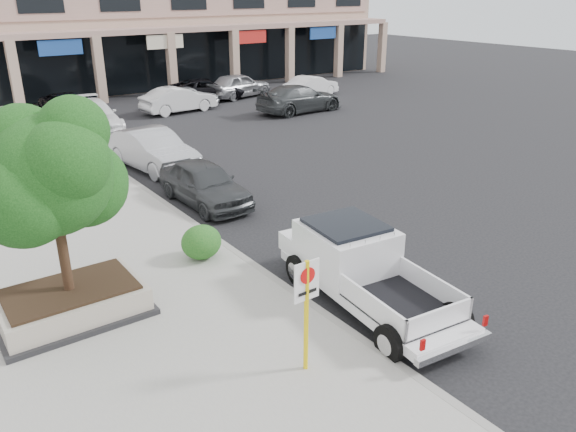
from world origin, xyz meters
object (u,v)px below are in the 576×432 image
Objects in this scene: lot_car_d at (207,89)px; lot_car_f at (311,86)px; no_parking_sign at (307,301)px; lot_car_b at (179,100)px; curb_car_d at (69,106)px; planter at (72,302)px; lot_car_c at (300,99)px; curb_car_c at (93,116)px; pickup_truck at (371,273)px; curb_car_a at (204,183)px; lot_car_a at (187,97)px; lot_car_e at (239,85)px; planter_tree at (55,173)px; curb_car_b at (152,150)px.

lot_car_f reaches higher than lot_car_d.
lot_car_b is at bearing 69.89° from no_parking_sign.
planter is at bearing -108.33° from curb_car_d.
lot_car_d is 1.17× the size of lot_car_f.
no_parking_sign is 0.42× the size of lot_car_c.
pickup_truck is at bearing -86.81° from curb_car_c.
lot_car_a is (7.06, 15.69, -0.06)m from curb_car_a.
lot_car_c reaches higher than lot_car_b.
planter is 18.77m from curb_car_c.
lot_car_d is 2.29m from lot_car_e.
lot_car_c is at bearing 40.84° from planter_tree.
lot_car_e is 1.11× the size of lot_car_f.
lot_car_c is 6.31m from lot_car_e.
curb_car_d is (3.06, 26.52, -0.96)m from no_parking_sign.
lot_car_b is 5.86m from lot_car_e.
curb_car_a is at bearing 118.39° from lot_car_f.
curb_car_b reaches higher than lot_car_b.
curb_car_b is at bearing 58.02° from planter.
planter_tree is 0.88× the size of lot_car_b.
lot_car_d is 7.11m from lot_car_f.
lot_car_f is (15.73, 22.46, -0.16)m from pickup_truck.
no_parking_sign is at bearing -93.77° from curb_car_c.
curb_car_a is 21.12m from lot_car_f.
planter_tree is 22.90m from lot_car_b.
curb_car_d is at bearing 74.41° from planter.
curb_car_a is at bearing 39.75° from planter.
curb_car_a reaches higher than planter.
curb_car_c is (0.28, 12.82, 0.05)m from curb_car_a.
lot_car_d is at bearing 75.91° from pickup_truck.
lot_car_b is at bearing 66.87° from curb_car_a.
lot_car_c is (4.87, -5.14, 0.13)m from lot_car_a.
lot_car_d is at bearing 55.70° from planter_tree.
lot_car_d is at bearing 67.83° from lot_car_e.
planter is at bearing 124.10° from no_parking_sign.
curb_car_a reaches higher than lot_car_d.
lot_car_e is at bearing 43.66° from lot_car_f.
no_parking_sign reaches higher than curb_car_b.
curb_car_c is 1.37× the size of lot_car_a.
no_parking_sign is at bearing 138.65° from lot_car_e.
lot_car_c is at bearing 40.59° from curb_car_a.
lot_car_c is (11.94, 10.55, 0.07)m from curb_car_a.
planter_tree is 18.76m from curb_car_c.
curb_car_b reaches higher than curb_car_d.
curb_car_b is at bearing -93.18° from curb_car_d.
planter is at bearing -105.04° from curb_car_c.
curb_car_a is 4.77m from curb_car_b.
lot_car_e reaches higher than lot_car_f.
curb_car_c is 1.06× the size of lot_car_d.
lot_car_f is at bearing -98.65° from lot_car_b.
no_parking_sign is 0.47× the size of curb_car_b.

